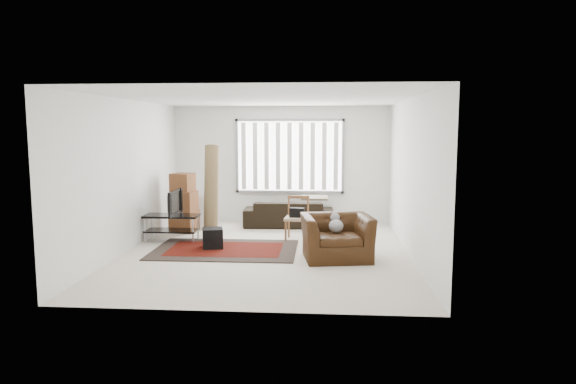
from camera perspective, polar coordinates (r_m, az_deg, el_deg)
name	(u,v)px	position (r m, az deg, el deg)	size (l,w,h in m)	color
room	(271,152)	(9.45, -1.87, 4.48)	(6.00, 6.02, 2.71)	beige
persian_rug	(225,250)	(9.39, -6.98, -6.37)	(2.57, 1.72, 0.02)	black
tv_stand	(172,222)	(10.25, -12.80, -3.28)	(1.04, 0.47, 0.52)	black
tv	(171,202)	(10.19, -12.86, -1.14)	(0.84, 0.11, 0.48)	black
subwoofer	(213,238)	(9.49, -8.37, -5.08)	(0.36, 0.36, 0.36)	black
moving_boxes	(184,205)	(11.07, -11.50, -1.41)	(0.59, 0.56, 1.25)	brown
white_flatpack	(194,213)	(11.34, -10.42, -2.30)	(0.57, 0.08, 0.72)	silver
rolled_rug	(211,192)	(10.26, -8.53, 0.00)	(0.28, 0.28, 1.86)	brown
sofa	(289,210)	(11.50, 0.08, -1.96)	(1.99, 0.86, 0.76)	black
side_chair	(297,216)	(10.11, 1.02, -2.68)	(0.50, 0.50, 0.86)	#9F8568
armchair	(337,234)	(8.69, 5.42, -4.65)	(1.29, 1.17, 0.85)	#311A0A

